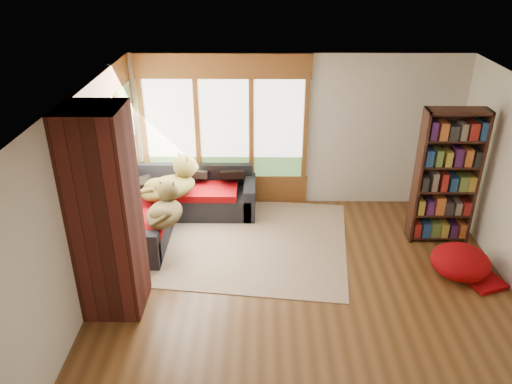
% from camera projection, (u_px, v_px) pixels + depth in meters
% --- Properties ---
extents(floor, '(5.50, 5.50, 0.00)m').
position_uv_depth(floor, '(304.00, 288.00, 6.68)').
color(floor, '#543217').
rests_on(floor, ground).
extents(ceiling, '(5.50, 5.50, 0.00)m').
position_uv_depth(ceiling, '(315.00, 98.00, 5.51)').
color(ceiling, white).
extents(wall_back, '(5.50, 0.04, 2.60)m').
position_uv_depth(wall_back, '(296.00, 132.00, 8.33)').
color(wall_back, silver).
rests_on(wall_back, ground).
extents(wall_front, '(5.50, 0.04, 2.60)m').
position_uv_depth(wall_front, '(336.00, 352.00, 3.86)').
color(wall_front, silver).
rests_on(wall_front, ground).
extents(wall_left, '(0.04, 5.00, 2.60)m').
position_uv_depth(wall_left, '(85.00, 201.00, 6.12)').
color(wall_left, silver).
rests_on(wall_left, ground).
extents(windows_back, '(2.82, 0.10, 1.90)m').
position_uv_depth(windows_back, '(224.00, 130.00, 8.29)').
color(windows_back, brown).
rests_on(windows_back, wall_back).
extents(windows_left, '(0.10, 2.62, 1.90)m').
position_uv_depth(windows_left, '(113.00, 159.00, 7.17)').
color(windows_left, brown).
rests_on(windows_left, wall_left).
extents(roller_blind, '(0.03, 0.72, 0.90)m').
position_uv_depth(roller_blind, '(126.00, 114.00, 7.73)').
color(roller_blind, '#6D8B5A').
rests_on(roller_blind, wall_left).
extents(brick_chimney, '(0.70, 0.70, 2.60)m').
position_uv_depth(brick_chimney, '(105.00, 215.00, 5.80)').
color(brick_chimney, '#471914').
rests_on(brick_chimney, ground).
extents(sectional_sofa, '(2.20, 2.20, 0.80)m').
position_uv_depth(sectional_sofa, '(177.00, 207.00, 8.07)').
color(sectional_sofa, black).
rests_on(sectional_sofa, ground).
extents(area_rug, '(3.79, 3.07, 0.01)m').
position_uv_depth(area_rug, '(232.00, 240.00, 7.74)').
color(area_rug, beige).
rests_on(area_rug, ground).
extents(bookshelf, '(0.89, 0.30, 2.08)m').
position_uv_depth(bookshelf, '(446.00, 178.00, 7.33)').
color(bookshelf, '#371B12').
rests_on(bookshelf, ground).
extents(pouf, '(0.95, 0.95, 0.43)m').
position_uv_depth(pouf, '(461.00, 261.00, 6.84)').
color(pouf, '#980608').
rests_on(pouf, area_rug).
extents(dog_tan, '(1.10, 1.08, 0.54)m').
position_uv_depth(dog_tan, '(172.00, 178.00, 7.86)').
color(dog_tan, brown).
rests_on(dog_tan, sectional_sofa).
extents(dog_brindle, '(0.56, 0.86, 0.45)m').
position_uv_depth(dog_brindle, '(165.00, 204.00, 7.19)').
color(dog_brindle, '#352A17').
rests_on(dog_brindle, sectional_sofa).
extents(throw_pillows, '(1.98, 1.68, 0.45)m').
position_uv_depth(throw_pillows, '(181.00, 181.00, 7.93)').
color(throw_pillows, black).
rests_on(throw_pillows, sectional_sofa).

